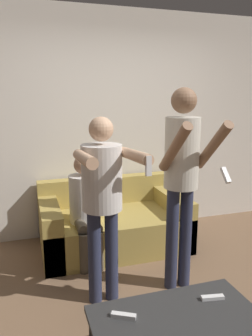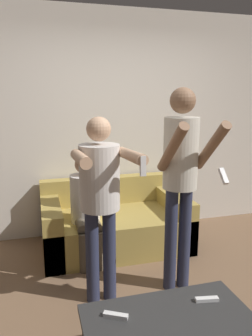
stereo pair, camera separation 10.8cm
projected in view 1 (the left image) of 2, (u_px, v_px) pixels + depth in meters
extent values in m
plane|color=brown|center=(172.00, 313.00, 2.64)|extent=(14.00, 14.00, 0.00)
cube|color=silver|center=(112.00, 125.00, 4.02)|extent=(6.40, 0.06, 2.70)
cube|color=#AD9347|center=(114.00, 230.00, 3.74)|extent=(1.61, 0.93, 0.40)
cube|color=#AD9347|center=(105.00, 190.00, 4.02)|extent=(1.61, 0.16, 0.33)
cube|color=#AD9347|center=(50.00, 230.00, 3.51)|extent=(0.20, 0.93, 0.58)
cube|color=#AD9347|center=(170.00, 216.00, 3.92)|extent=(0.20, 0.93, 0.58)
cylinder|color=#282D47|center=(95.00, 257.00, 2.70)|extent=(0.11, 0.11, 0.82)
cylinder|color=#282D47|center=(112.00, 254.00, 2.74)|extent=(0.11, 0.11, 0.82)
cylinder|color=silver|center=(102.00, 178.00, 2.58)|extent=(0.32, 0.32, 0.52)
sphere|color=tan|center=(101.00, 129.00, 2.49)|extent=(0.19, 0.19, 0.19)
cylinder|color=tan|center=(85.00, 159.00, 2.23)|extent=(0.08, 0.54, 0.12)
cylinder|color=tan|center=(135.00, 156.00, 2.33)|extent=(0.08, 0.54, 0.12)
cube|color=white|center=(148.00, 166.00, 2.09)|extent=(0.04, 0.04, 0.13)
cylinder|color=#282D47|center=(172.00, 239.00, 2.89)|extent=(0.11, 0.11, 0.94)
cylinder|color=#282D47|center=(185.00, 237.00, 2.93)|extent=(0.11, 0.11, 0.94)
cylinder|color=beige|center=(182.00, 153.00, 2.74)|extent=(0.29, 0.29, 0.60)
sphere|color=brown|center=(184.00, 101.00, 2.65)|extent=(0.21, 0.21, 0.21)
cylinder|color=brown|center=(175.00, 148.00, 2.49)|extent=(0.08, 0.45, 0.44)
cylinder|color=brown|center=(213.00, 146.00, 2.59)|extent=(0.08, 0.45, 0.44)
cube|color=white|center=(226.00, 175.00, 2.45)|extent=(0.04, 0.11, 0.11)
cylinder|color=brown|center=(84.00, 253.00, 3.20)|extent=(0.11, 0.11, 0.40)
cylinder|color=brown|center=(98.00, 251.00, 3.24)|extent=(0.11, 0.11, 0.40)
cylinder|color=brown|center=(81.00, 225.00, 3.29)|extent=(0.11, 0.32, 0.11)
cylinder|color=brown|center=(94.00, 224.00, 3.33)|extent=(0.11, 0.32, 0.11)
cylinder|color=silver|center=(84.00, 199.00, 3.41)|extent=(0.31, 0.31, 0.50)
sphere|color=#A87A5B|center=(83.00, 165.00, 3.33)|extent=(0.19, 0.19, 0.19)
cube|color=#2D2D2D|center=(180.00, 324.00, 1.92)|extent=(1.02, 0.64, 0.04)
cylinder|color=#2D2D2D|center=(221.00, 311.00, 2.36)|extent=(0.04, 0.04, 0.38)
cube|color=white|center=(213.00, 297.00, 2.12)|extent=(0.15, 0.06, 0.02)
cube|color=white|center=(124.00, 316.00, 1.95)|extent=(0.15, 0.10, 0.02)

